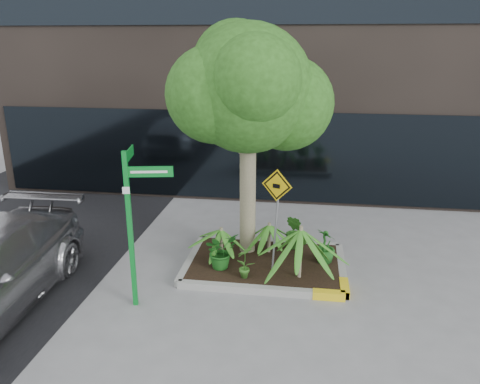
# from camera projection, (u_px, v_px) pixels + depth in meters

# --- Properties ---
(ground) EXTENTS (80.00, 80.00, 0.00)m
(ground) POSITION_uv_depth(u_px,v_px,m) (254.00, 273.00, 9.69)
(ground) COLOR gray
(ground) RESTS_ON ground
(planter) EXTENTS (3.35, 2.36, 0.15)m
(planter) POSITION_uv_depth(u_px,v_px,m) (266.00, 264.00, 9.89)
(planter) COLOR #9E9E99
(planter) RESTS_ON ground
(tree) EXTENTS (3.36, 2.98, 5.04)m
(tree) POSITION_uv_depth(u_px,v_px,m) (248.00, 89.00, 9.36)
(tree) COLOR gray
(tree) RESTS_ON ground
(palm_front) EXTENTS (1.22, 1.22, 1.35)m
(palm_front) POSITION_uv_depth(u_px,v_px,m) (301.00, 229.00, 8.92)
(palm_front) COLOR gray
(palm_front) RESTS_ON ground
(palm_left) EXTENTS (0.83, 0.83, 0.92)m
(palm_left) POSITION_uv_depth(u_px,v_px,m) (221.00, 230.00, 9.74)
(palm_left) COLOR gray
(palm_left) RESTS_ON ground
(palm_back) EXTENTS (0.77, 0.77, 0.86)m
(palm_back) POSITION_uv_depth(u_px,v_px,m) (269.00, 225.00, 10.14)
(palm_back) COLOR gray
(palm_back) RESTS_ON ground
(shrub_a) EXTENTS (0.94, 0.94, 0.74)m
(shrub_a) POSITION_uv_depth(u_px,v_px,m) (221.00, 251.00, 9.52)
(shrub_a) COLOR #1C5F1B
(shrub_a) RESTS_ON planter
(shrub_b) EXTENTS (0.58, 0.58, 0.74)m
(shrub_b) POSITION_uv_depth(u_px,v_px,m) (325.00, 246.00, 9.75)
(shrub_b) COLOR #1E5E1C
(shrub_b) RESTS_ON planter
(shrub_c) EXTENTS (0.50, 0.50, 0.67)m
(shrub_c) POSITION_uv_depth(u_px,v_px,m) (245.00, 262.00, 9.12)
(shrub_c) COLOR #367123
(shrub_c) RESTS_ON planter
(shrub_d) EXTENTS (0.61, 0.61, 0.81)m
(shrub_d) POSITION_uv_depth(u_px,v_px,m) (295.00, 232.00, 10.37)
(shrub_d) COLOR #245819
(shrub_d) RESTS_ON planter
(street_sign_post) EXTENTS (0.94, 0.84, 2.87)m
(street_sign_post) POSITION_uv_depth(u_px,v_px,m) (133.00, 212.00, 8.06)
(street_sign_post) COLOR #0C862A
(street_sign_post) RESTS_ON ground
(cattle_sign) EXTENTS (0.61, 0.29, 2.09)m
(cattle_sign) POSITION_uv_depth(u_px,v_px,m) (276.00, 203.00, 9.17)
(cattle_sign) COLOR slate
(cattle_sign) RESTS_ON ground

